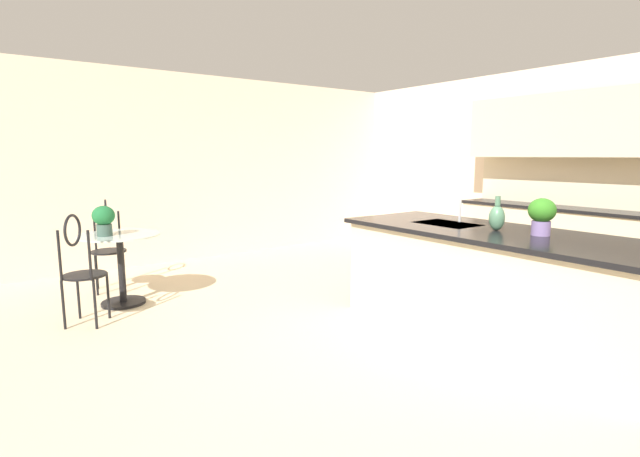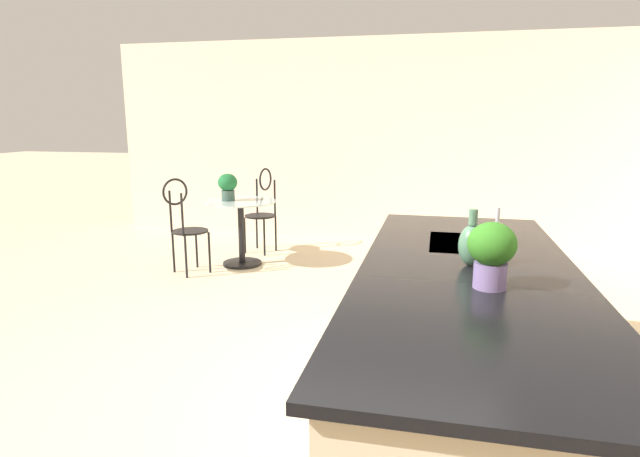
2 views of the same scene
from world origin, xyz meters
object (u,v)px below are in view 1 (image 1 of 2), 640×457
chair_by_island (81,265)px  vase_on_counter (497,217)px  chair_near_window (108,241)px  potted_plant_on_table (104,219)px  potted_plant_counter_near (542,214)px  bistro_table (121,262)px

chair_by_island → vase_on_counter: 3.66m
chair_near_window → potted_plant_on_table: potted_plant_on_table is taller
chair_by_island → potted_plant_on_table: bearing=145.4°
chair_near_window → potted_plant_counter_near: 4.52m
chair_near_window → potted_plant_on_table: size_ratio=3.42×
potted_plant_counter_near → vase_on_counter: 0.36m
chair_near_window → potted_plant_counter_near: bearing=31.8°
chair_near_window → potted_plant_on_table: bearing=-13.9°
potted_plant_on_table → vase_on_counter: 3.73m
vase_on_counter → potted_plant_counter_near: bearing=9.9°
chair_near_window → chair_by_island: (1.12, -0.48, 0.00)m
potted_plant_counter_near → potted_plant_on_table: bearing=-141.1°
bistro_table → chair_near_window: (-0.66, 0.03, 0.13)m
bistro_table → vase_on_counter: size_ratio=2.78×
chair_by_island → vase_on_counter: bearing=50.0°
potted_plant_on_table → bistro_table: bearing=94.9°
chair_near_window → chair_by_island: same height
bistro_table → potted_plant_on_table: size_ratio=2.62×
chair_near_window → chair_by_island: bearing=-23.1°
chair_by_island → potted_plant_counter_near: 3.95m
bistro_table → chair_by_island: bearing=-44.2°
bistro_table → potted_plant_on_table: (0.01, -0.14, 0.47)m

